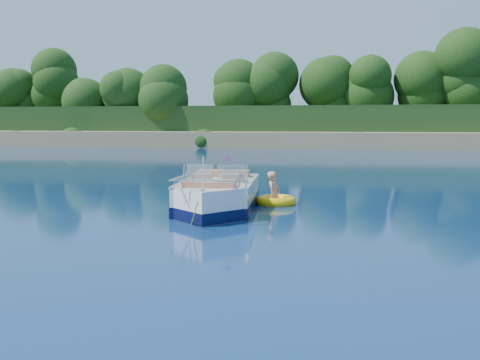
{
  "coord_description": "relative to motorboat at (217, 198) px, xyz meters",
  "views": [
    {
      "loc": [
        4.99,
        -13.87,
        2.53
      ],
      "look_at": [
        2.2,
        1.0,
        0.85
      ],
      "focal_mm": 40.0,
      "sensor_mm": 36.0,
      "label": 1
    }
  ],
  "objects": [
    {
      "name": "shoreline",
      "position": [
        -1.6,
        63.07,
        0.61
      ],
      "size": [
        170.0,
        59.0,
        6.0
      ],
      "color": "#907553",
      "rests_on": "ground"
    },
    {
      "name": "ground",
      "position": [
        -1.6,
        -0.71,
        -0.37
      ],
      "size": [
        160.0,
        160.0,
        0.0
      ],
      "primitive_type": "plane",
      "color": "#091A44",
      "rests_on": "ground"
    },
    {
      "name": "boy",
      "position": [
        1.46,
        1.45,
        -0.37
      ],
      "size": [
        0.54,
        0.85,
        1.55
      ],
      "primitive_type": "imported",
      "rotation": [
        0.0,
        -0.17,
        1.31
      ],
      "color": "tan",
      "rests_on": "ground"
    },
    {
      "name": "motorboat",
      "position": [
        0.0,
        0.0,
        0.0
      ],
      "size": [
        2.34,
        5.73,
        1.91
      ],
      "rotation": [
        0.0,
        0.0,
        0.08
      ],
      "color": "white",
      "rests_on": "ground"
    },
    {
      "name": "treeline",
      "position": [
        -1.56,
        40.31,
        5.18
      ],
      "size": [
        150.0,
        7.12,
        8.19
      ],
      "color": "black",
      "rests_on": "ground"
    },
    {
      "name": "tow_tube",
      "position": [
        1.49,
        1.49,
        -0.28
      ],
      "size": [
        1.4,
        1.4,
        0.33
      ],
      "rotation": [
        0.0,
        0.0,
        0.13
      ],
      "color": "#FFBB0A",
      "rests_on": "ground"
    }
  ]
}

